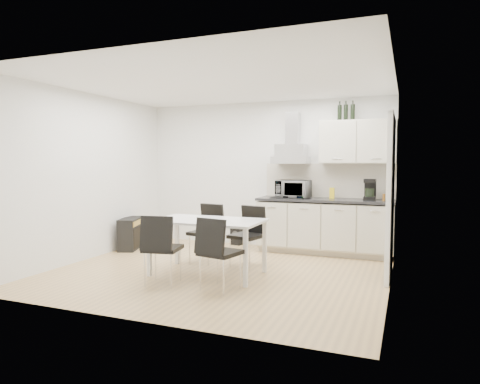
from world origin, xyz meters
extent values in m
plane|color=tan|center=(0.00, 0.00, 0.00)|extent=(4.50, 4.50, 0.00)
cube|color=white|center=(0.00, 2.00, 1.30)|extent=(4.50, 0.10, 2.60)
cube|color=white|center=(0.00, -2.00, 1.30)|extent=(4.50, 0.10, 2.60)
cube|color=white|center=(-2.25, 0.00, 1.30)|extent=(0.10, 4.00, 2.60)
cube|color=white|center=(2.25, 0.00, 1.30)|extent=(0.10, 4.00, 2.60)
plane|color=white|center=(0.00, 0.00, 2.60)|extent=(4.50, 4.50, 0.00)
cube|color=white|center=(2.21, 0.55, 1.05)|extent=(0.08, 1.04, 2.10)
cube|color=beige|center=(1.15, 1.74, 0.05)|extent=(2.16, 0.52, 0.10)
cube|color=beige|center=(1.15, 1.70, 0.48)|extent=(2.20, 0.60, 0.76)
cube|color=#262629|center=(1.15, 1.69, 0.90)|extent=(2.22, 0.64, 0.04)
cube|color=beige|center=(1.15, 1.99, 1.21)|extent=(2.20, 0.02, 0.58)
cube|color=beige|center=(1.65, 1.82, 1.85)|extent=(1.20, 0.35, 0.70)
cube|color=silver|center=(0.55, 1.78, 1.65)|extent=(0.60, 0.46, 0.30)
cube|color=silver|center=(0.55, 1.89, 2.10)|extent=(0.22, 0.20, 0.55)
imported|color=silver|center=(0.62, 1.68, 1.10)|extent=(0.56, 0.33, 0.37)
cube|color=yellow|center=(1.25, 1.80, 1.01)|extent=(0.08, 0.04, 0.18)
cylinder|color=brown|center=(2.08, 1.65, 0.98)|extent=(0.04, 0.04, 0.11)
cylinder|color=#4C6626|center=(2.14, 1.65, 0.98)|extent=(0.04, 0.04, 0.11)
cylinder|color=black|center=(1.35, 1.82, 2.36)|extent=(0.07, 0.07, 0.32)
cylinder|color=black|center=(1.45, 1.82, 2.36)|extent=(0.07, 0.07, 0.32)
cylinder|color=black|center=(1.56, 1.82, 2.36)|extent=(0.07, 0.07, 0.32)
cube|color=white|center=(-0.08, -0.20, 0.73)|extent=(1.48, 0.84, 0.03)
cube|color=white|center=(-0.77, -0.57, 0.36)|extent=(0.05, 0.05, 0.72)
cube|color=white|center=(0.61, -0.57, 0.36)|extent=(0.05, 0.05, 0.72)
cube|color=white|center=(-0.77, 0.17, 0.36)|extent=(0.05, 0.05, 0.72)
cube|color=white|center=(0.61, 0.17, 0.36)|extent=(0.05, 0.05, 0.72)
cube|color=black|center=(-2.09, 0.85, 0.27)|extent=(0.47, 0.71, 0.55)
cube|color=gold|center=(-1.95, 0.85, 0.47)|extent=(0.20, 0.56, 0.09)
cube|color=black|center=(-0.50, 1.90, 0.17)|extent=(0.22, 0.20, 0.33)
camera|label=1|loc=(2.42, -5.37, 1.52)|focal=32.00mm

